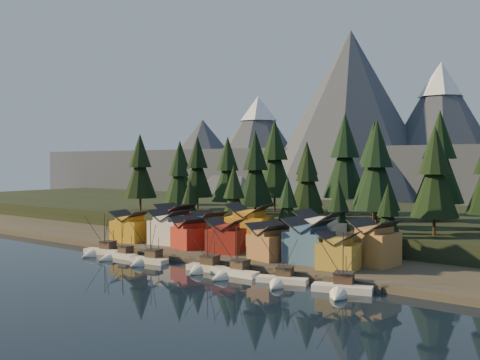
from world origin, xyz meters
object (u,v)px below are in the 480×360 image
Objects in this scene: boat_3 at (203,260)px; boat_4 at (231,267)px; boat_2 at (146,254)px; house_back_1 at (209,226)px; boat_0 at (100,246)px; house_front_1 at (169,226)px; boat_6 at (341,281)px; house_front_0 at (130,225)px; house_back_0 at (175,221)px; boat_1 at (117,251)px; boat_5 at (281,274)px.

boat_3 is 7.55m from boat_4.
boat_2 is 1.25× the size of house_back_1.
boat_2 is (17.76, -1.09, 0.04)m from boat_0.
boat_4 is 36.87m from house_front_1.
boat_6 is at bearing -0.10° from boat_4.
house_back_0 is at bearing 48.64° from house_front_0.
boat_6 reaches higher than house_back_1.
house_back_1 reaches higher than house_front_0.
boat_2 is at bearing -57.83° from house_back_0.
boat_4 is (33.63, 0.74, 0.17)m from boat_1.
boat_2 reaches higher than boat_1.
boat_0 reaches higher than boat_5.
boat_6 is (64.69, 0.59, 0.11)m from boat_0.
boat_4 is 1.07× the size of boat_5.
boat_0 is 7.45m from boat_1.
boat_4 is 0.99× the size of boat_6.
house_back_1 is (-3.01, 25.02, 3.71)m from boat_2.
boat_4 is at bearing 165.45° from boat_5.
house_front_1 is at bearing 4.27° from house_front_0.
boat_3 is at bearing 163.55° from boat_6.
boat_1 is 17.21m from house_front_1.
boat_3 is 1.19× the size of house_back_0.
boat_4 reaches higher than boat_1.
boat_2 is 25.28m from house_front_0.
boat_5 is 1.12× the size of house_front_1.
house_front_0 is (-55.68, 12.21, 3.90)m from boat_5.
house_back_1 is (-37.69, 23.63, 3.94)m from boat_5.
boat_1 is at bearing 164.31° from boat_6.
boat_3 is at bearing -2.79° from boat_2.
boat_0 is at bearing 164.00° from boat_5.
boat_1 is at bearing 170.70° from boat_2.
boat_1 is 0.91× the size of boat_3.
boat_1 is 26.12m from boat_3.
boat_3 reaches higher than house_back_1.
boat_0 is at bearing -125.31° from house_front_1.
house_back_1 reaches higher than boat_2.
house_front_1 is at bearing -54.62° from house_back_0.
house_front_1 reaches higher than boat_2.
house_front_0 is at bearing -136.39° from house_back_1.
house_front_0 is 21.31m from house_back_1.
house_back_1 is at bearing 3.33° from house_back_0.
boat_5 is (18.95, 0.05, -0.46)m from boat_3.
house_front_0 is at bearing 139.41° from boat_2.
house_back_0 is (-4.58, 24.20, 4.72)m from boat_1.
boat_6 is 1.22× the size of house_front_1.
boat_4 is at bearing -31.19° from house_back_1.
boat_6 reaches higher than boat_2.
boat_5 is at bearing -6.72° from boat_3.
house_back_1 is at bearing 135.96° from boat_4.
boat_6 is at bearing -23.52° from house_front_1.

